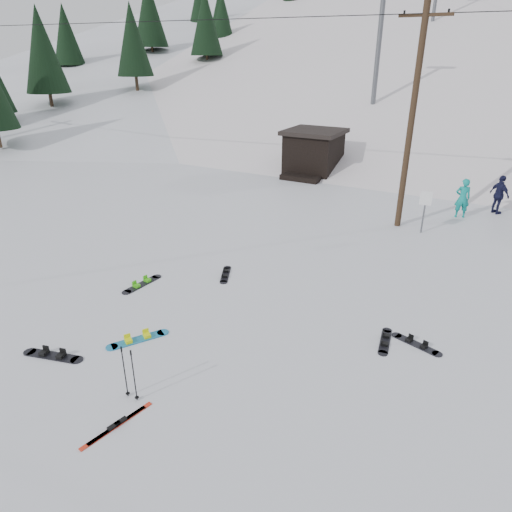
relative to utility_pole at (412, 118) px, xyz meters
The scene contains 19 objects.
ground 14.90m from the utility_pole, 98.13° to the right, with size 200.00×200.00×0.00m, color silver.
ski_slope 44.31m from the utility_pole, 92.79° to the left, with size 60.00×75.00×45.00m, color white.
ridge_left 53.35m from the utility_pole, 138.18° to the left, with size 34.00×85.00×38.00m, color silver.
treeline_left 44.65m from the utility_pole, 144.16° to the left, with size 20.00×64.00×10.00m, color black, non-canonical shape.
treeline_crest 72.18m from the utility_pole, 91.59° to the left, with size 50.00×6.00×10.00m, color black, non-canonical shape.
utility_pole is the anchor object (origin of this frame).
trail_sign 3.60m from the utility_pole, 21.04° to the right, with size 0.50×0.09×1.85m.
lift_hut 10.40m from the utility_pole, 135.24° to the left, with size 3.40×4.10×2.75m.
lift_tower_near 17.38m from the utility_pole, 110.56° to the left, with size 2.20×0.36×8.00m.
hero_snowboard 13.89m from the utility_pole, 108.06° to the right, with size 1.06×1.52×0.12m.
hero_skis 15.88m from the utility_pole, 98.70° to the right, with size 0.43×1.72×0.09m.
ski_poles 15.00m from the utility_pole, 100.40° to the right, with size 0.37×0.10×1.34m.
board_scatter_a 15.78m from the utility_pole, 111.28° to the right, with size 1.66×0.67×0.12m.
board_scatter_b 10.09m from the utility_pole, 117.24° to the right, with size 0.76×1.30×0.10m.
board_scatter_c 12.57m from the utility_pole, 121.84° to the right, with size 0.43×1.66×0.12m.
board_scatter_d 10.47m from the utility_pole, 73.87° to the right, with size 1.39×0.62×0.10m.
board_scatter_f 10.54m from the utility_pole, 78.80° to the right, with size 0.43×1.38×0.10m.
skier_teal 5.09m from the utility_pole, 48.34° to the left, with size 0.68×0.44×1.85m, color #0E8D85.
skier_navy 6.64m from the utility_pole, 46.77° to the left, with size 1.09×0.45×1.85m, color #151736.
Camera 1 is at (5.75, -5.94, 7.17)m, focal length 32.00 mm.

